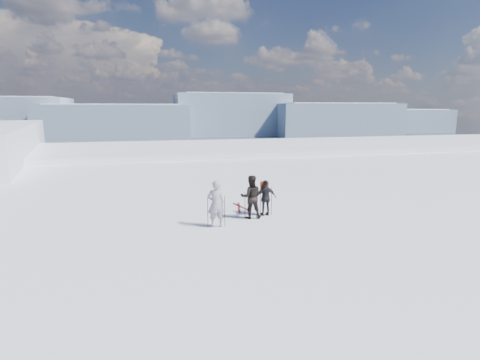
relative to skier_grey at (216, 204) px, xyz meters
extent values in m
plane|color=white|center=(2.44, 57.17, -18.44)|extent=(220.00, 208.01, 71.62)
cube|color=white|center=(2.44, 27.17, -7.44)|extent=(180.00, 16.00, 14.00)
plane|color=navy|center=(2.44, 287.17, -30.94)|extent=(820.00, 820.00, 0.00)
cube|color=slate|center=(-157.56, 467.17, -7.94)|extent=(130.00, 80.00, 46.00)
cube|color=white|center=(-157.56, 467.17, 12.06)|extent=(110.50, 70.00, 8.00)
cube|color=slate|center=(-37.56, 437.17, -11.94)|extent=(160.00, 80.00, 38.00)
cube|color=white|center=(-37.56, 437.17, 4.06)|extent=(136.00, 70.00, 8.00)
cube|color=slate|center=(102.44, 467.17, -4.94)|extent=(140.00, 80.00, 52.00)
cube|color=white|center=(102.44, 467.17, 18.06)|extent=(119.00, 70.00, 8.00)
cube|color=slate|center=(232.44, 437.17, -10.94)|extent=(160.00, 80.00, 40.00)
cube|color=white|center=(232.44, 437.17, 6.06)|extent=(136.00, 70.00, 8.00)
cube|color=slate|center=(352.44, 467.17, -14.94)|extent=(130.00, 80.00, 32.00)
cube|color=white|center=(352.44, 467.17, -1.94)|extent=(110.50, 70.00, 8.00)
cube|color=#2D2B28|center=(-19.56, 33.17, -9.94)|extent=(21.55, 17.87, 14.25)
cone|color=black|center=(-15.56, 29.17, -3.94)|extent=(5.60, 5.60, 10.00)
cone|color=black|center=(-16.56, 32.17, -3.94)|extent=(5.60, 5.60, 10.00)
imported|color=gray|center=(0.00, 0.00, 0.00)|extent=(0.71, 0.50, 1.88)
imported|color=black|center=(1.66, 0.85, -0.01)|extent=(0.98, 0.81, 1.85)
imported|color=black|center=(2.39, 1.06, -0.15)|extent=(0.93, 0.41, 1.58)
cube|color=#C43D12|center=(2.40, 1.31, 0.90)|extent=(0.34, 0.20, 0.52)
cylinder|color=black|center=(-0.34, -0.04, -0.33)|extent=(0.02, 0.02, 1.21)
cylinder|color=black|center=(0.33, -0.11, -0.31)|extent=(0.02, 0.02, 1.25)
cylinder|color=black|center=(1.40, 0.82, -0.37)|extent=(0.02, 0.02, 1.13)
cylinder|color=black|center=(1.89, 0.76, -0.29)|extent=(0.02, 0.02, 1.30)
cylinder|color=black|center=(2.12, 0.98, -0.37)|extent=(0.02, 0.02, 1.13)
cylinder|color=black|center=(2.64, 1.04, -0.30)|extent=(0.02, 0.02, 1.28)
cube|color=black|center=(1.56, 2.59, -0.92)|extent=(0.43, 1.68, 0.03)
cube|color=black|center=(1.70, 2.59, -0.92)|extent=(0.55, 1.66, 0.03)
camera|label=1|loc=(-2.46, -14.06, 3.70)|focal=28.00mm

